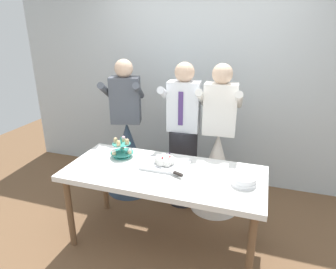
% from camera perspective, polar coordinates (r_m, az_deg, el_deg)
% --- Properties ---
extents(ground_plane, '(8.00, 8.00, 0.00)m').
position_cam_1_polar(ground_plane, '(3.10, -0.79, -19.93)').
color(ground_plane, brown).
extents(rear_wall, '(5.20, 0.10, 2.90)m').
position_cam_1_polar(rear_wall, '(3.83, 6.54, 11.97)').
color(rear_wall, silver).
rests_on(rear_wall, ground_plane).
extents(dessert_table, '(1.80, 0.80, 0.78)m').
position_cam_1_polar(dessert_table, '(2.70, -0.86, -8.54)').
color(dessert_table, white).
rests_on(dessert_table, ground_plane).
extents(cupcake_stand, '(0.23, 0.23, 0.21)m').
position_cam_1_polar(cupcake_stand, '(2.95, -8.99, -2.77)').
color(cupcake_stand, teal).
rests_on(cupcake_stand, dessert_table).
extents(main_cake_tray, '(0.43, 0.35, 0.13)m').
position_cam_1_polar(main_cake_tray, '(2.74, -0.58, -5.39)').
color(main_cake_tray, silver).
rests_on(main_cake_tray, dessert_table).
extents(plate_stack, '(0.21, 0.21, 0.08)m').
position_cam_1_polar(plate_stack, '(2.52, 14.46, -8.62)').
color(plate_stack, white).
rests_on(plate_stack, dessert_table).
extents(person_groom, '(0.49, 0.51, 1.66)m').
position_cam_1_polar(person_groom, '(3.32, 2.96, -1.92)').
color(person_groom, '#232328').
rests_on(person_groom, ground_plane).
extents(person_bride, '(0.56, 0.56, 1.66)m').
position_cam_1_polar(person_bride, '(3.32, 9.46, -5.25)').
color(person_bride, white).
rests_on(person_bride, ground_plane).
extents(person_guest, '(0.60, 0.59, 1.66)m').
position_cam_1_polar(person_guest, '(3.66, -7.81, -2.63)').
color(person_guest, '#334760').
rests_on(person_guest, ground_plane).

